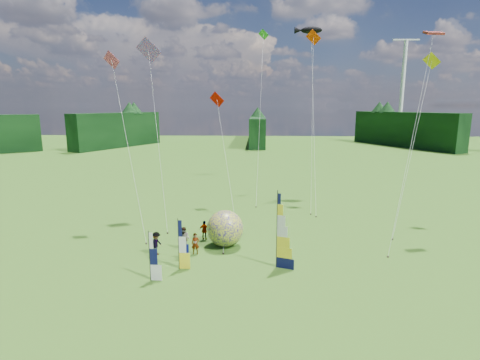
{
  "coord_description": "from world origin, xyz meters",
  "views": [
    {
      "loc": [
        0.16,
        -20.18,
        10.33
      ],
      "look_at": [
        -1.0,
        4.0,
        5.5
      ],
      "focal_mm": 28.0,
      "sensor_mm": 36.0,
      "label": 1
    }
  ],
  "objects_px": {
    "side_banner_left": "(179,245)",
    "spectator_a": "(195,244)",
    "spectator_b": "(184,239)",
    "kite_whale": "(314,107)",
    "feather_banner_main": "(277,231)",
    "camp_chair": "(184,253)",
    "spectator_c": "(156,244)",
    "spectator_d": "(205,230)",
    "side_banner_far": "(150,257)",
    "bol_inflatable": "(225,228)"
  },
  "relations": [
    {
      "from": "side_banner_far",
      "to": "spectator_a",
      "type": "bearing_deg",
      "value": 67.67
    },
    {
      "from": "spectator_b",
      "to": "kite_whale",
      "type": "relative_size",
      "value": 0.08
    },
    {
      "from": "spectator_d",
      "to": "side_banner_left",
      "type": "bearing_deg",
      "value": 88.07
    },
    {
      "from": "side_banner_far",
      "to": "bol_inflatable",
      "type": "height_order",
      "value": "side_banner_far"
    },
    {
      "from": "side_banner_left",
      "to": "camp_chair",
      "type": "bearing_deg",
      "value": 88.5
    },
    {
      "from": "bol_inflatable",
      "to": "spectator_d",
      "type": "relative_size",
      "value": 1.77
    },
    {
      "from": "side_banner_left",
      "to": "camp_chair",
      "type": "xyz_separation_m",
      "value": [
        0.09,
        1.23,
        -1.09
      ]
    },
    {
      "from": "feather_banner_main",
      "to": "spectator_d",
      "type": "distance_m",
      "value": 7.4
    },
    {
      "from": "side_banner_left",
      "to": "spectator_d",
      "type": "relative_size",
      "value": 2.13
    },
    {
      "from": "side_banner_left",
      "to": "bol_inflatable",
      "type": "relative_size",
      "value": 1.2
    },
    {
      "from": "spectator_a",
      "to": "camp_chair",
      "type": "distance_m",
      "value": 1.38
    },
    {
      "from": "side_banner_left",
      "to": "spectator_d",
      "type": "xyz_separation_m",
      "value": [
        0.89,
        5.35,
        -0.87
      ]
    },
    {
      "from": "bol_inflatable",
      "to": "spectator_d",
      "type": "distance_m",
      "value": 2.16
    },
    {
      "from": "spectator_d",
      "to": "spectator_b",
      "type": "bearing_deg",
      "value": 69.49
    },
    {
      "from": "kite_whale",
      "to": "feather_banner_main",
      "type": "bearing_deg",
      "value": -123.3
    },
    {
      "from": "camp_chair",
      "to": "kite_whale",
      "type": "relative_size",
      "value": 0.05
    },
    {
      "from": "feather_banner_main",
      "to": "bol_inflatable",
      "type": "bearing_deg",
      "value": 154.0
    },
    {
      "from": "spectator_a",
      "to": "spectator_c",
      "type": "relative_size",
      "value": 0.9
    },
    {
      "from": "spectator_a",
      "to": "spectator_b",
      "type": "distance_m",
      "value": 1.15
    },
    {
      "from": "side_banner_left",
      "to": "spectator_a",
      "type": "xyz_separation_m",
      "value": [
        0.64,
        2.48,
        -0.87
      ]
    },
    {
      "from": "spectator_d",
      "to": "kite_whale",
      "type": "relative_size",
      "value": 0.08
    },
    {
      "from": "side_banner_left",
      "to": "spectator_c",
      "type": "xyz_separation_m",
      "value": [
        -2.05,
        2.16,
        -0.79
      ]
    },
    {
      "from": "bol_inflatable",
      "to": "spectator_a",
      "type": "relative_size",
      "value": 1.78
    },
    {
      "from": "feather_banner_main",
      "to": "kite_whale",
      "type": "xyz_separation_m",
      "value": [
        4.55,
        17.36,
        7.73
      ]
    },
    {
      "from": "spectator_c",
      "to": "spectator_d",
      "type": "height_order",
      "value": "spectator_c"
    },
    {
      "from": "side_banner_far",
      "to": "spectator_d",
      "type": "relative_size",
      "value": 1.97
    },
    {
      "from": "spectator_b",
      "to": "spectator_c",
      "type": "bearing_deg",
      "value": -137.16
    },
    {
      "from": "camp_chair",
      "to": "side_banner_far",
      "type": "bearing_deg",
      "value": -122.05
    },
    {
      "from": "bol_inflatable",
      "to": "side_banner_left",
      "type": "bearing_deg",
      "value": -122.01
    },
    {
      "from": "kite_whale",
      "to": "bol_inflatable",
      "type": "bearing_deg",
      "value": -139.44
    },
    {
      "from": "spectator_a",
      "to": "spectator_d",
      "type": "bearing_deg",
      "value": 80.43
    },
    {
      "from": "bol_inflatable",
      "to": "spectator_a",
      "type": "distance_m",
      "value": 2.65
    },
    {
      "from": "side_banner_far",
      "to": "spectator_c",
      "type": "height_order",
      "value": "side_banner_far"
    },
    {
      "from": "camp_chair",
      "to": "kite_whale",
      "type": "distance_m",
      "value": 22.03
    },
    {
      "from": "side_banner_far",
      "to": "camp_chair",
      "type": "distance_m",
      "value": 3.41
    },
    {
      "from": "spectator_b",
      "to": "spectator_a",
      "type": "bearing_deg",
      "value": -23.62
    },
    {
      "from": "spectator_b",
      "to": "spectator_c",
      "type": "distance_m",
      "value": 2.05
    },
    {
      "from": "spectator_c",
      "to": "camp_chair",
      "type": "xyz_separation_m",
      "value": [
        2.14,
        -0.93,
        -0.3
      ]
    },
    {
      "from": "side_banner_far",
      "to": "camp_chair",
      "type": "relative_size",
      "value": 2.78
    },
    {
      "from": "spectator_d",
      "to": "spectator_a",
      "type": "bearing_deg",
      "value": 92.64
    },
    {
      "from": "spectator_a",
      "to": "spectator_c",
      "type": "height_order",
      "value": "spectator_c"
    },
    {
      "from": "spectator_c",
      "to": "kite_whale",
      "type": "bearing_deg",
      "value": -21.32
    },
    {
      "from": "spectator_d",
      "to": "kite_whale",
      "type": "height_order",
      "value": "kite_whale"
    },
    {
      "from": "side_banner_left",
      "to": "camp_chair",
      "type": "height_order",
      "value": "side_banner_left"
    },
    {
      "from": "feather_banner_main",
      "to": "side_banner_far",
      "type": "bearing_deg",
      "value": -144.95
    },
    {
      "from": "spectator_c",
      "to": "spectator_d",
      "type": "xyz_separation_m",
      "value": [
        2.94,
        3.18,
        -0.08
      ]
    },
    {
      "from": "camp_chair",
      "to": "feather_banner_main",
      "type": "bearing_deg",
      "value": -11.73
    },
    {
      "from": "side_banner_far",
      "to": "spectator_c",
      "type": "relative_size",
      "value": 1.79
    },
    {
      "from": "spectator_c",
      "to": "kite_whale",
      "type": "height_order",
      "value": "kite_whale"
    },
    {
      "from": "feather_banner_main",
      "to": "spectator_b",
      "type": "bearing_deg",
      "value": 176.83
    }
  ]
}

